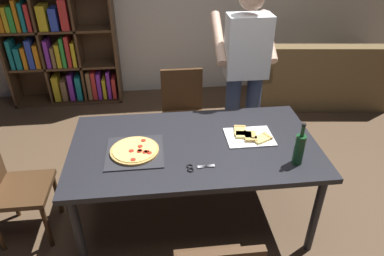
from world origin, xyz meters
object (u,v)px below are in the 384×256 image
chair_far_side (183,109)px  chair_left_end (7,182)px  pepperoni_pizza_on_tray (135,151)px  bookshelf (56,28)px  wine_bottle (299,149)px  dining_table (194,151)px  couch (317,79)px  person_serving_pizza (245,70)px  kitchen_scissors (196,167)px

chair_far_side → chair_left_end: bearing=-144.8°
chair_far_side → pepperoni_pizza_on_tray: (-0.44, -1.05, 0.25)m
bookshelf → wine_bottle: bearing=-51.4°
dining_table → pepperoni_pizza_on_tray: size_ratio=4.50×
pepperoni_pizza_on_tray → wine_bottle: 1.15m
pepperoni_pizza_on_tray → couch: bearing=41.3°
chair_far_side → person_serving_pizza: (0.56, -0.22, 0.49)m
bookshelf → pepperoni_pizza_on_tray: 2.65m
chair_left_end → bookshelf: bearing=91.2°
chair_far_side → bookshelf: size_ratio=0.46×
dining_table → couch: bearing=46.4°
wine_bottle → bookshelf: bearing=128.6°
chair_far_side → bookshelf: 2.06m
chair_left_end → couch: size_ratio=0.50×
couch → person_serving_pizza: person_serving_pizza is taller
person_serving_pizza → wine_bottle: (0.12, -1.07, -0.13)m
chair_far_side → bookshelf: (-1.46, 1.38, 0.48)m
couch → person_serving_pizza: (-1.34, -1.21, 0.70)m
dining_table → couch: 2.77m
person_serving_pizza → wine_bottle: bearing=-83.6°
chair_far_side → wine_bottle: (0.68, -1.29, 0.36)m
dining_table → chair_left_end: 1.42m
chair_far_side → wine_bottle: 1.50m
chair_left_end → kitchen_scissors: size_ratio=4.64×
bookshelf → wine_bottle: size_ratio=6.17×
dining_table → bookshelf: 2.80m
couch → kitchen_scissors: couch is taller
couch → kitchen_scissors: (-1.91, -2.27, 0.45)m
chair_far_side → person_serving_pizza: person_serving_pizza is taller
wine_bottle → kitchen_scissors: 0.71m
dining_table → wine_bottle: 0.77m
wine_bottle → dining_table: bearing=156.0°
kitchen_scissors → bookshelf: bearing=118.4°
dining_table → bookshelf: (-1.46, 2.37, 0.30)m
chair_left_end → pepperoni_pizza_on_tray: 1.00m
person_serving_pizza → wine_bottle: size_ratio=5.54×
dining_table → chair_far_side: 1.01m
chair_far_side → wine_bottle: bearing=-62.4°
chair_left_end → pepperoni_pizza_on_tray: chair_left_end is taller
bookshelf → kitchen_scissors: bookshelf is taller
person_serving_pizza → chair_far_side: bearing=158.5°
kitchen_scissors → chair_far_side: bearing=89.0°
dining_table → pepperoni_pizza_on_tray: 0.45m
couch → kitchen_scissors: 3.01m
chair_left_end → couch: 3.86m
pepperoni_pizza_on_tray → wine_bottle: (1.12, -0.24, 0.10)m
chair_left_end → person_serving_pizza: person_serving_pizza is taller
dining_table → chair_left_end: (-1.41, 0.00, -0.17)m
bookshelf → pepperoni_pizza_on_tray: (1.02, -2.43, -0.22)m
chair_left_end → kitchen_scissors: (1.38, -0.28, 0.24)m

